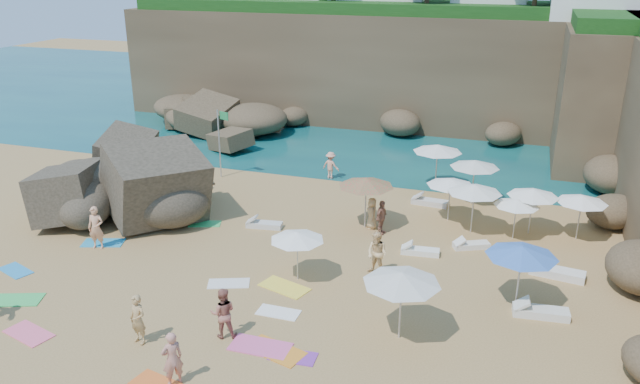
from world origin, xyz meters
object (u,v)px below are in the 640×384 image
(lounger_0, at_px, (264,225))
(person_stand_5, at_px, (204,183))
(parasol_2, at_px, (451,182))
(rock_outcrop, at_px, (147,205))
(parasol_1, at_px, (475,164))
(person_stand_1, at_px, (223,313))
(flag_pole, at_px, (221,135))
(person_stand_4, at_px, (372,213))
(person_stand_0, at_px, (96,228))
(person_stand_3, at_px, (381,217))
(person_stand_2, at_px, (331,165))
(person_stand_6, at_px, (172,359))
(parasol_0, at_px, (438,148))

(lounger_0, bearing_deg, person_stand_5, 141.72)
(parasol_2, bearing_deg, rock_outcrop, -168.97)
(parasol_1, xyz_separation_m, person_stand_1, (-6.51, -14.70, -1.25))
(flag_pole, xyz_separation_m, person_stand_4, (9.76, -4.26, -1.75))
(lounger_0, distance_m, person_stand_1, 8.92)
(person_stand_0, height_order, person_stand_3, person_stand_0)
(parasol_1, height_order, person_stand_1, parasol_1)
(parasol_1, distance_m, parasol_2, 2.70)
(person_stand_2, bearing_deg, person_stand_5, 54.99)
(person_stand_2, distance_m, person_stand_3, 7.86)
(person_stand_6, bearing_deg, rock_outcrop, -105.39)
(parasol_0, distance_m, parasol_1, 2.67)
(rock_outcrop, bearing_deg, flag_pole, 71.47)
(rock_outcrop, height_order, person_stand_5, rock_outcrop)
(parasol_0, height_order, parasol_1, parasol_0)
(person_stand_1, distance_m, person_stand_2, 16.18)
(person_stand_5, bearing_deg, person_stand_6, -65.86)
(flag_pole, xyz_separation_m, person_stand_0, (-0.85, -10.07, -1.54))
(parasol_2, bearing_deg, person_stand_4, -147.63)
(person_stand_2, bearing_deg, person_stand_6, 106.03)
(person_stand_1, bearing_deg, parasol_2, -138.43)
(person_stand_6, bearing_deg, person_stand_5, -116.47)
(flag_pole, distance_m, person_stand_1, 16.20)
(parasol_1, xyz_separation_m, person_stand_6, (-6.78, -17.38, -1.25))
(person_stand_5, bearing_deg, person_stand_4, -7.86)
(person_stand_0, relative_size, person_stand_5, 1.24)
(rock_outcrop, xyz_separation_m, person_stand_3, (12.02, 0.35, 0.80))
(person_stand_4, bearing_deg, flag_pole, -138.89)
(parasol_0, xyz_separation_m, lounger_0, (-6.69, -7.75, -2.14))
(flag_pole, relative_size, person_stand_5, 2.54)
(lounger_0, xyz_separation_m, person_stand_6, (2.00, -11.27, 0.74))
(person_stand_5, bearing_deg, parasol_2, 3.29)
(lounger_0, height_order, person_stand_5, person_stand_5)
(flag_pole, bearing_deg, parasol_1, 1.39)
(person_stand_3, bearing_deg, person_stand_0, 129.30)
(person_stand_4, bearing_deg, person_stand_1, -38.94)
(flag_pole, relative_size, person_stand_6, 2.25)
(rock_outcrop, bearing_deg, person_stand_3, 1.69)
(parasol_1, height_order, person_stand_3, parasol_1)
(flag_pole, relative_size, person_stand_1, 2.23)
(parasol_0, distance_m, parasol_2, 4.40)
(rock_outcrop, height_order, parasol_2, parasol_2)
(person_stand_4, bearing_deg, person_stand_2, -172.41)
(person_stand_5, bearing_deg, parasol_0, 23.65)
(person_stand_1, xyz_separation_m, person_stand_2, (-1.44, 16.12, -0.10))
(parasol_0, bearing_deg, person_stand_1, -105.13)
(parasol_0, xyz_separation_m, person_stand_3, (-1.42, -6.71, -1.47))
(person_stand_2, bearing_deg, person_stand_0, 72.84)
(rock_outcrop, distance_m, person_stand_3, 12.05)
(parasol_0, relative_size, lounger_0, 1.58)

